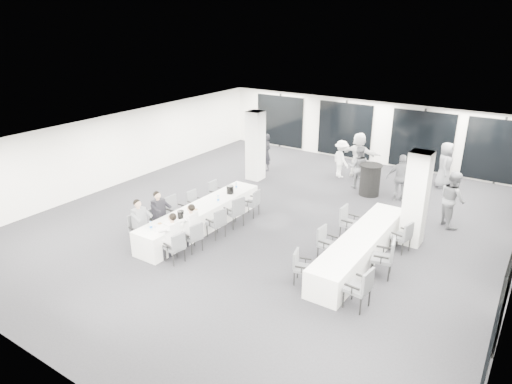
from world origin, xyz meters
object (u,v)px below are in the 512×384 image
Objects in this scene: chair_main_right_mid at (218,222)px; standing_guest_b at (358,164)px; banquet_table_side at (360,248)px; chair_main_left_mid at (174,209)px; chair_side_left_far at (348,220)px; standing_guest_c at (341,156)px; chair_main_left_second at (158,220)px; chair_main_right_far at (253,202)px; standing_guest_d at (402,175)px; chair_main_right_fourth at (236,210)px; ice_bucket_far at (230,190)px; chair_main_right_near at (176,246)px; chair_main_left_fourth at (194,202)px; standing_guest_g at (266,150)px; chair_side_right_mid at (386,256)px; standing_guest_f at (359,152)px; banquet_table_main at (202,217)px; standing_guest_e at (445,162)px; ice_bucket_near at (181,215)px; chair_side_left_mid at (326,241)px; chair_side_right_near at (361,286)px; standing_guest_h at (453,195)px; chair_main_left_far at (216,192)px; chair_side_right_far at (404,235)px; cocktail_table at (370,180)px; chair_main_right_second at (194,236)px; chair_side_left_near at (301,265)px; chair_main_left_near at (138,228)px.

chair_main_right_mid is 6.72m from standing_guest_b.
chair_main_left_mid is (-5.75, -1.16, 0.19)m from banquet_table_side.
chair_side_left_far is 0.58× the size of standing_guest_c.
chair_main_right_far is at bearing 156.97° from chair_main_left_second.
chair_main_right_mid is at bearing 40.60° from standing_guest_d.
chair_main_right_fourth is 3.71× the size of ice_bucket_far.
chair_main_left_fourth is at bearing 43.22° from chair_main_right_near.
standing_guest_g is at bearing -172.80° from chair_main_left_mid.
standing_guest_f reaches higher than chair_side_right_mid.
chair_side_left_far reaches higher than chair_main_left_second.
banquet_table_main is 9.78m from standing_guest_e.
chair_main_left_second is at bearing -175.06° from ice_bucket_near.
chair_side_left_mid is 0.93× the size of chair_side_left_far.
chair_side_left_mid reaches higher than chair_main_right_mid.
chair_side_right_near is 9.28m from standing_guest_c.
chair_main_left_far is at bearing 73.89° from standing_guest_h.
standing_guest_g is (-2.28, 6.26, 0.38)m from chair_main_right_mid.
banquet_table_main is 4.99m from banquet_table_side.
chair_main_left_mid is 2.60m from chair_main_right_far.
ice_bucket_near reaches higher than banquet_table_main.
chair_main_left_mid is at bearing 69.33° from standing_guest_f.
chair_main_left_mid is at bearing -118.56° from ice_bucket_far.
standing_guest_c is at bearing 53.43° from chair_side_right_far.
chair_main_left_fourth is 3.13m from chair_main_right_near.
cocktail_table is 6.46m from chair_main_right_mid.
chair_main_left_fourth is 0.93× the size of chair_side_left_mid.
standing_guest_e is (-0.31, 6.15, 0.49)m from chair_side_right_far.
chair_side_right_near is (4.93, -2.93, 0.06)m from chair_main_right_far.
chair_side_right_far is 6.17m from standing_guest_e.
chair_main_right_second is (0.83, -1.30, 0.13)m from banquet_table_main.
chair_side_right_near reaches higher than chair_main_right_far.
chair_side_left_near is at bearing -83.69° from cocktail_table.
standing_guest_d reaches higher than chair_main_right_far.
chair_side_left_mid is 0.91× the size of chair_side_right_near.
chair_main_right_near is at bearing -38.24° from chair_side_left_far.
chair_main_left_far is 0.99× the size of chair_main_right_second.
chair_side_right_mid is (4.93, 2.44, 0.09)m from chair_main_right_near.
chair_main_right_fourth reaches higher than chair_main_right_near.
chair_main_left_near is (-4.18, -7.57, -0.06)m from cocktail_table.
banquet_table_main is 1.04m from chair_main_left_fourth.
chair_side_right_near reaches higher than chair_main_left_second.
cocktail_table is 6.59m from chair_main_left_fourth.
standing_guest_h is (5.62, 2.89, 0.50)m from chair_main_right_far.
ice_bucket_near is at bearing -90.39° from ice_bucket_far.
chair_main_left_far is 0.45× the size of standing_guest_d.
standing_guest_g is (-2.28, 4.36, 0.38)m from chair_main_right_far.
chair_main_right_far is (-4.09, 0.83, 0.15)m from banquet_table_side.
ice_bucket_far is at bearing 171.21° from chair_main_left_near.
standing_guest_d is 2.52m from standing_guest_e.
chair_main_right_far reaches higher than chair_main_left_fourth.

